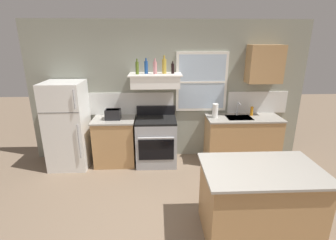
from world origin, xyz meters
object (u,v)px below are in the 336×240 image
(refrigerator, at_px, (68,125))
(stove_range, at_px, (156,141))
(paper_towel_roll, at_px, (215,111))
(kitchen_island, at_px, (258,201))
(dish_soap_bottle, at_px, (252,111))
(toaster, at_px, (113,114))
(bottle_olive_oil_square, at_px, (137,68))
(bottle_balsamic_dark, at_px, (173,68))
(bottle_champagne_gold_foil, at_px, (164,66))
(bottle_rose_pink, at_px, (155,68))
(bottle_blue_liqueur, at_px, (146,67))

(refrigerator, height_order, stove_range, refrigerator)
(paper_towel_roll, height_order, kitchen_island, paper_towel_roll)
(dish_soap_bottle, bearing_deg, toaster, -177.42)
(stove_range, distance_m, dish_soap_bottle, 1.96)
(bottle_olive_oil_square, relative_size, bottle_balsamic_dark, 1.22)
(bottle_olive_oil_square, bearing_deg, bottle_champagne_gold_foil, 7.82)
(bottle_champagne_gold_foil, height_order, bottle_balsamic_dark, bottle_champagne_gold_foil)
(bottle_balsamic_dark, distance_m, kitchen_island, 2.65)
(dish_soap_bottle, bearing_deg, bottle_rose_pink, -177.56)
(bottle_blue_liqueur, relative_size, dish_soap_bottle, 1.55)
(toaster, bearing_deg, bottle_champagne_gold_foil, 5.79)
(bottle_olive_oil_square, height_order, bottle_rose_pink, bottle_rose_pink)
(toaster, bearing_deg, bottle_balsamic_dark, 4.10)
(toaster, height_order, stove_range, toaster)
(refrigerator, relative_size, dish_soap_bottle, 9.04)
(bottle_blue_liqueur, height_order, bottle_rose_pink, bottle_blue_liqueur)
(bottle_rose_pink, xyz_separation_m, dish_soap_bottle, (1.88, 0.08, -0.86))
(toaster, xyz_separation_m, bottle_balsamic_dark, (1.12, 0.08, 0.83))
(refrigerator, xyz_separation_m, kitchen_island, (2.91, -1.94, -0.36))
(bottle_balsamic_dark, bearing_deg, refrigerator, -176.51)
(toaster, relative_size, bottle_rose_pink, 1.08)
(bottle_blue_liqueur, relative_size, bottle_champagne_gold_foil, 0.86)
(stove_range, distance_m, bottle_olive_oil_square, 1.43)
(toaster, bearing_deg, dish_soap_bottle, 2.58)
(bottle_rose_pink, relative_size, bottle_balsamic_dark, 1.23)
(refrigerator, bearing_deg, bottle_blue_liqueur, 5.09)
(paper_towel_roll, bearing_deg, bottle_rose_pink, 179.00)
(refrigerator, xyz_separation_m, bottle_balsamic_dark, (1.97, 0.12, 1.03))
(toaster, distance_m, bottle_champagne_gold_foil, 1.31)
(refrigerator, height_order, bottle_blue_liqueur, bottle_blue_liqueur)
(dish_soap_bottle, bearing_deg, bottle_balsamic_dark, -178.52)
(dish_soap_bottle, bearing_deg, bottle_champagne_gold_foil, -179.24)
(refrigerator, bearing_deg, bottle_balsamic_dark, 3.49)
(bottle_blue_liqueur, bearing_deg, stove_range, -33.83)
(refrigerator, bearing_deg, bottle_champagne_gold_foil, 4.34)
(bottle_champagne_gold_foil, bearing_deg, paper_towel_roll, -4.57)
(refrigerator, bearing_deg, paper_towel_roll, 1.24)
(toaster, distance_m, kitchen_island, 2.91)
(bottle_balsamic_dark, xyz_separation_m, paper_towel_roll, (0.81, -0.06, -0.79))
(toaster, bearing_deg, paper_towel_roll, 0.61)
(toaster, bearing_deg, bottle_olive_oil_square, 3.72)
(refrigerator, relative_size, bottle_balsamic_dark, 7.24)
(bottle_olive_oil_square, xyz_separation_m, bottle_rose_pink, (0.32, 0.01, 0.00))
(stove_range, xyz_separation_m, bottle_blue_liqueur, (-0.16, 0.11, 1.40))
(bottle_olive_oil_square, height_order, kitchen_island, bottle_olive_oil_square)
(bottle_olive_oil_square, xyz_separation_m, paper_towel_roll, (1.45, -0.01, -0.82))
(bottle_champagne_gold_foil, distance_m, dish_soap_bottle, 1.93)
(bottle_rose_pink, bearing_deg, toaster, -177.10)
(bottle_olive_oil_square, distance_m, bottle_rose_pink, 0.32)
(bottle_balsamic_dark, bearing_deg, stove_range, -163.11)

